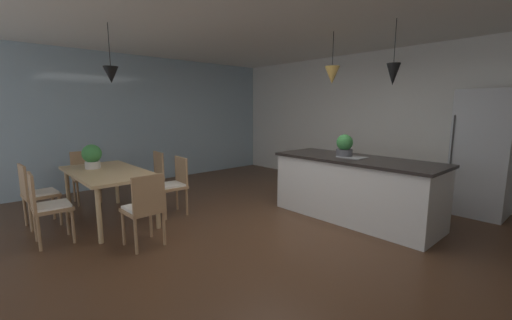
% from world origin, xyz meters
% --- Properties ---
extents(ground_plane, '(10.00, 8.40, 0.04)m').
position_xyz_m(ground_plane, '(0.00, 0.00, -0.02)').
color(ground_plane, '#4C301E').
extents(ceiling_slab, '(10.00, 8.40, 0.12)m').
position_xyz_m(ceiling_slab, '(0.00, 0.00, 2.76)').
color(ceiling_slab, white).
extents(wall_back_kitchen, '(10.00, 0.12, 2.70)m').
position_xyz_m(wall_back_kitchen, '(0.00, 3.26, 1.35)').
color(wall_back_kitchen, white).
rests_on(wall_back_kitchen, ground_plane).
extents(window_wall_left_glazing, '(0.06, 8.40, 2.70)m').
position_xyz_m(window_wall_left_glazing, '(-4.06, 0.00, 1.35)').
color(window_wall_left_glazing, '#9EB7C6').
rests_on(window_wall_left_glazing, ground_plane).
extents(dining_table, '(1.73, 0.89, 0.72)m').
position_xyz_m(dining_table, '(-1.98, -1.39, 0.65)').
color(dining_table, tan).
rests_on(dining_table, ground_plane).
extents(chair_far_right, '(0.42, 0.42, 0.87)m').
position_xyz_m(chair_far_right, '(-1.59, -0.57, 0.47)').
color(chair_far_right, '#A87F56').
rests_on(chair_far_right, ground_plane).
extents(chair_near_right, '(0.41, 0.41, 0.87)m').
position_xyz_m(chair_near_right, '(-1.59, -2.20, 0.47)').
color(chair_near_right, '#A87F56').
rests_on(chair_near_right, ground_plane).
extents(chair_kitchen_end, '(0.41, 0.41, 0.87)m').
position_xyz_m(chair_kitchen_end, '(-0.74, -1.38, 0.47)').
color(chair_kitchen_end, '#A87F56').
rests_on(chair_kitchen_end, ground_plane).
extents(chair_window_end, '(0.43, 0.43, 0.87)m').
position_xyz_m(chair_window_end, '(-3.21, -1.38, 0.47)').
color(chair_window_end, '#A87F56').
rests_on(chair_window_end, ground_plane).
extents(chair_far_left, '(0.42, 0.42, 0.87)m').
position_xyz_m(chair_far_left, '(-2.36, -0.57, 0.47)').
color(chair_far_left, '#A87F56').
rests_on(chair_far_left, ground_plane).
extents(chair_near_left, '(0.43, 0.43, 0.87)m').
position_xyz_m(chair_near_left, '(-2.36, -2.20, 0.47)').
color(chair_near_left, '#A87F56').
rests_on(chair_near_left, ground_plane).
extents(kitchen_island, '(2.36, 0.90, 0.91)m').
position_xyz_m(kitchen_island, '(0.36, 1.28, 0.46)').
color(kitchen_island, silver).
rests_on(kitchen_island, ground_plane).
extents(refrigerator, '(0.73, 0.67, 1.87)m').
position_xyz_m(refrigerator, '(1.53, 2.86, 0.94)').
color(refrigerator, '#B2B5B7').
rests_on(refrigerator, ground_plane).
extents(pendant_over_table, '(0.20, 0.20, 0.77)m').
position_xyz_m(pendant_over_table, '(-1.78, -1.31, 2.04)').
color(pendant_over_table, black).
extents(pendant_over_island_main, '(0.22, 0.22, 0.74)m').
position_xyz_m(pendant_over_island_main, '(-0.10, 1.28, 2.09)').
color(pendant_over_island_main, black).
extents(pendant_over_island_aux, '(0.17, 0.17, 0.81)m').
position_xyz_m(pendant_over_island_aux, '(0.82, 1.28, 2.03)').
color(pendant_over_island_aux, black).
extents(potted_plant_on_island, '(0.24, 0.24, 0.33)m').
position_xyz_m(potted_plant_on_island, '(0.16, 1.28, 1.06)').
color(potted_plant_on_island, '#4C4C51').
rests_on(potted_plant_on_island, kitchen_island).
extents(potted_plant_on_table, '(0.27, 0.27, 0.36)m').
position_xyz_m(potted_plant_on_table, '(-2.31, -1.49, 0.91)').
color(potted_plant_on_table, beige).
rests_on(potted_plant_on_table, dining_table).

